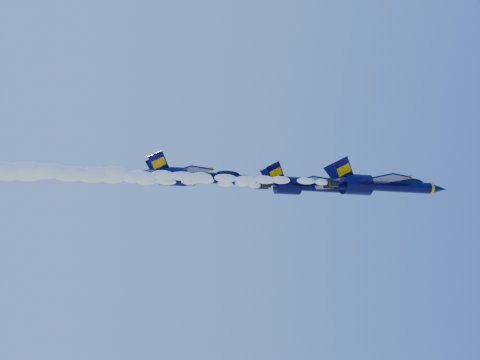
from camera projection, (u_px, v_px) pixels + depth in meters
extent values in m
cylinder|color=black|center=(400.00, 187.00, 78.98)|extent=(9.02, 1.50, 1.50)
ellipsoid|color=black|center=(356.00, 185.00, 77.23)|extent=(1.56, 2.71, 6.41)
cone|color=black|center=(438.00, 189.00, 80.58)|extent=(2.61, 1.50, 1.50)
cylinder|color=#FF9C00|center=(430.00, 188.00, 80.25)|extent=(0.35, 1.56, 1.56)
ellipsoid|color=black|center=(411.00, 182.00, 79.60)|extent=(3.61, 1.17, 0.99)
cube|color=#FF9C00|center=(411.00, 184.00, 79.54)|extent=(4.21, 1.00, 0.18)
cube|color=black|center=(384.00, 179.00, 73.96)|extent=(5.37, 6.37, 0.18)
cube|color=black|center=(354.00, 190.00, 81.51)|extent=(5.37, 6.37, 0.18)
cube|color=#FF9C00|center=(394.00, 179.00, 74.37)|extent=(2.42, 5.02, 0.10)
cube|color=#FF9C00|center=(364.00, 190.00, 81.92)|extent=(2.42, 5.02, 0.10)
cube|color=black|center=(344.00, 170.00, 75.94)|extent=(3.26, 1.03, 3.51)
cube|color=black|center=(336.00, 173.00, 77.92)|extent=(3.26, 1.03, 3.51)
cylinder|color=black|center=(333.00, 183.00, 75.64)|extent=(1.20, 1.10, 1.10)
cylinder|color=black|center=(329.00, 184.00, 76.87)|extent=(1.20, 1.10, 1.10)
cube|color=#FF9C00|center=(379.00, 180.00, 78.30)|extent=(11.02, 0.35, 0.08)
ellipsoid|color=white|center=(103.00, 173.00, 68.38)|extent=(55.70, 2.38, 2.14)
cylinder|color=black|center=(326.00, 187.00, 86.92)|extent=(8.59, 1.43, 1.43)
ellipsoid|color=black|center=(287.00, 185.00, 85.25)|extent=(1.49, 2.58, 6.11)
cone|color=black|center=(361.00, 189.00, 88.44)|extent=(2.48, 1.43, 1.43)
cylinder|color=#FF9C00|center=(354.00, 189.00, 88.13)|extent=(0.33, 1.49, 1.49)
ellipsoid|color=black|center=(336.00, 183.00, 87.50)|extent=(3.44, 1.12, 0.94)
cube|color=#FF9C00|center=(337.00, 185.00, 87.45)|extent=(4.01, 0.95, 0.17)
cube|color=black|center=(309.00, 181.00, 82.14)|extent=(5.12, 6.07, 0.17)
cube|color=black|center=(289.00, 190.00, 89.33)|extent=(5.12, 6.07, 0.17)
cube|color=#FF9C00|center=(318.00, 181.00, 82.53)|extent=(2.30, 4.78, 0.10)
cube|color=#FF9C00|center=(298.00, 190.00, 89.71)|extent=(2.30, 4.78, 0.10)
cube|color=black|center=(276.00, 173.00, 84.02)|extent=(3.11, 0.98, 3.35)
cube|color=black|center=(271.00, 176.00, 85.91)|extent=(3.11, 0.98, 3.35)
cylinder|color=black|center=(267.00, 184.00, 83.74)|extent=(1.15, 1.05, 1.05)
cylinder|color=black|center=(264.00, 185.00, 84.91)|extent=(1.15, 1.05, 1.05)
cube|color=#FF9C00|center=(308.00, 181.00, 86.27)|extent=(10.50, 0.33, 0.08)
ellipsoid|color=white|center=(54.00, 175.00, 76.46)|extent=(55.70, 2.26, 2.04)
cylinder|color=black|center=(216.00, 178.00, 86.20)|extent=(8.99, 1.50, 1.50)
ellipsoid|color=black|center=(173.00, 176.00, 84.46)|extent=(1.56, 2.70, 6.39)
cone|color=black|center=(255.00, 181.00, 87.80)|extent=(2.60, 1.50, 1.50)
cylinder|color=#FF9C00|center=(247.00, 180.00, 87.47)|extent=(0.35, 1.56, 1.56)
ellipsoid|color=black|center=(228.00, 174.00, 86.81)|extent=(3.59, 1.17, 0.99)
cube|color=#FF9C00|center=(228.00, 176.00, 86.76)|extent=(4.19, 1.00, 0.18)
cube|color=black|center=(191.00, 171.00, 81.20)|extent=(5.35, 6.35, 0.18)
cube|color=black|center=(180.00, 182.00, 88.72)|extent=(5.35, 6.35, 0.18)
cube|color=#FF9C00|center=(201.00, 171.00, 81.61)|extent=(2.41, 5.00, 0.10)
cube|color=#FF9C00|center=(190.00, 182.00, 89.13)|extent=(2.41, 5.00, 0.10)
cube|color=black|center=(159.00, 163.00, 83.17)|extent=(3.25, 1.03, 3.50)
cube|color=black|center=(157.00, 166.00, 85.14)|extent=(3.25, 1.03, 3.50)
cylinder|color=black|center=(149.00, 174.00, 82.88)|extent=(1.20, 1.10, 1.10)
cylinder|color=black|center=(148.00, 176.00, 84.10)|extent=(1.20, 1.10, 1.10)
cube|color=#FF9C00|center=(196.00, 172.00, 85.53)|extent=(10.98, 0.35, 0.08)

